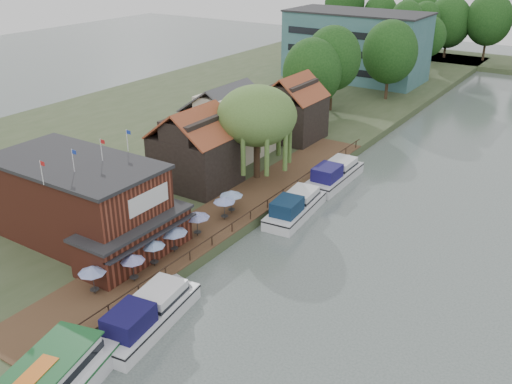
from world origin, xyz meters
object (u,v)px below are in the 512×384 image
Objects in this scene: pub at (94,205)px; umbrella_3 at (174,239)px; umbrella_1 at (133,268)px; umbrella_2 at (154,253)px; cruiser_0 at (148,311)px; cottage_b at (228,119)px; cottage_c at (293,107)px; swan at (90,360)px; umbrella_6 at (231,202)px; cruiser_1 at (295,204)px; umbrella_5 at (224,208)px; umbrella_0 at (93,280)px; cottage_a at (195,147)px; cruiser_2 at (335,172)px; willow at (257,133)px; umbrella_4 at (197,224)px; hotel_block at (356,45)px.

pub is 8.14× the size of umbrella_3.
pub is 7.96m from umbrella_1.
umbrella_2 is 0.22× the size of cruiser_0.
cottage_c is (4.00, 9.00, 0.00)m from cottage_b.
swan is (-0.61, -4.96, -1.11)m from cruiser_0.
cottage_c reaches higher than umbrella_2.
umbrella_6 is 6.56m from cruiser_1.
umbrella_5 is at bearing -128.46° from cruiser_1.
umbrella_1 is 5.17m from umbrella_3.
pub reaches higher than umbrella_5.
swan is (3.18, -7.49, -2.07)m from umbrella_1.
umbrella_1 is 0.97× the size of umbrella_3.
umbrella_0 is (9.80, -30.67, -2.96)m from cottage_b.
cottage_a reaches higher than cruiser_2.
cruiser_1 is at bearing 78.76° from umbrella_1.
pub reaches higher than cruiser_1.
cottage_b is 9.07m from willow.
umbrella_5 is (3.18, -10.40, -3.93)m from willow.
willow is at bearing 100.27° from umbrella_3.
umbrella_3 is (3.20, -17.66, -3.93)m from willow.
swan is (3.57, -19.90, -2.07)m from umbrella_5.
cottage_c is (1.00, 19.00, 0.00)m from cottage_a.
cottage_a is 1.01× the size of cottage_c.
umbrella_3 is 13.30m from swan.
umbrella_6 is 21.87m from swan.
cruiser_0 is at bearing -59.78° from cottage_a.
cruiser_2 is at bearing 79.26° from umbrella_4.
willow is 0.99× the size of cruiser_1.
umbrella_0 is 6.74m from swan.
umbrella_1 is 1.00× the size of umbrella_4.
hotel_block is at bearing 102.65° from swan.
cruiser_2 is at bearing 81.76° from umbrella_0.
willow is at bearing 95.12° from umbrella_0.
cottage_a is 19.55× the size of swan.
umbrella_5 is at bearing 90.17° from umbrella_3.
pub reaches higher than cruiser_2.
umbrella_3 is 3.35m from umbrella_4.
swan is (3.84, -21.43, -2.07)m from umbrella_6.
cottage_b is at bearing 111.97° from swan.
hotel_block reaches higher than cottage_a.
umbrella_3 is 8.79m from umbrella_6.
umbrella_3 is (0.90, 8.01, 0.00)m from umbrella_0.
umbrella_0 is at bearing -99.50° from cruiser_2.
umbrella_5 is 20.32m from swan.
cottage_c is at bearing 105.63° from umbrella_6.
cottage_b reaches higher than umbrella_2.
umbrella_0 is 1.00× the size of umbrella_2.
cottage_a reaches higher than umbrella_2.
cottage_b reaches higher than cruiser_2.
hotel_block is at bearing 102.20° from cottage_c.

